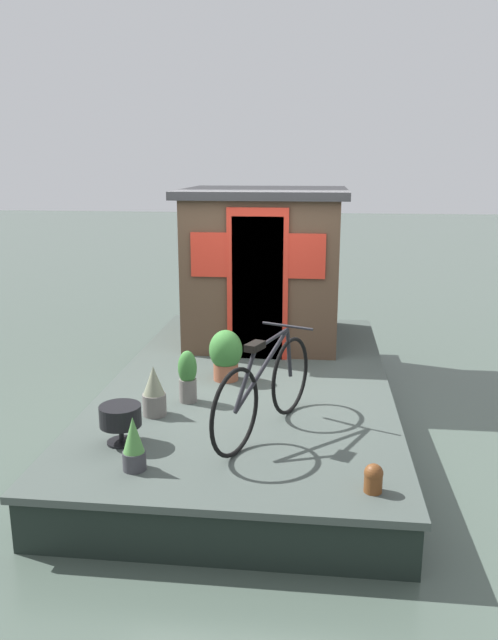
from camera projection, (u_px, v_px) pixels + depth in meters
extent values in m
plane|color=#47564C|center=(251.00, 418.00, 7.00)|extent=(60.00, 60.00, 0.00)
cube|color=#424C47|center=(251.00, 380.00, 6.88)|extent=(5.47, 2.98, 0.06)
cube|color=black|center=(251.00, 400.00, 6.94)|extent=(5.36, 2.92, 0.43)
cube|color=#4C3828|center=(265.00, 269.00, 8.22)|extent=(1.85, 1.89, 1.87)
cube|color=#28282B|center=(265.00, 193.00, 7.98)|extent=(2.05, 2.09, 0.10)
cube|color=#19334C|center=(257.00, 289.00, 7.33)|extent=(0.04, 0.60, 1.70)
cube|color=red|center=(257.00, 285.00, 7.32)|extent=(0.03, 0.72, 1.80)
cube|color=red|center=(306.00, 256.00, 7.17)|extent=(0.03, 0.44, 0.52)
cube|color=red|center=(209.00, 255.00, 7.30)|extent=(0.03, 0.44, 0.52)
torus|color=black|center=(290.00, 376.00, 5.81)|extent=(0.69, 0.32, 0.73)
torus|color=black|center=(235.00, 412.00, 4.96)|extent=(0.69, 0.32, 0.73)
cylinder|color=black|center=(263.00, 368.00, 5.30)|extent=(0.88, 0.40, 0.50)
cylinder|color=black|center=(272.00, 339.00, 5.38)|extent=(0.57, 0.27, 0.07)
cylinder|color=black|center=(245.00, 381.00, 5.05)|extent=(0.34, 0.17, 0.46)
cylinder|color=black|center=(289.00, 353.00, 5.72)|extent=(0.12, 0.08, 0.48)
cube|color=black|center=(255.00, 346.00, 5.12)|extent=(0.22, 0.17, 0.06)
cylinder|color=black|center=(287.00, 326.00, 5.62)|extent=(0.22, 0.47, 0.02)
cylinder|color=#38383D|center=(134.00, 460.00, 4.79)|extent=(0.18, 0.18, 0.15)
cone|color=#4C8942|center=(133.00, 435.00, 4.74)|extent=(0.16, 0.16, 0.29)
cylinder|color=slate|center=(188.00, 390.00, 6.15)|extent=(0.17, 0.17, 0.23)
ellipsoid|color=#387533|center=(187.00, 368.00, 6.09)|extent=(0.19, 0.19, 0.34)
cylinder|color=#935138|center=(226.00, 371.00, 6.78)|extent=(0.27, 0.27, 0.19)
ellipsoid|color=#387533|center=(226.00, 350.00, 6.72)|extent=(0.36, 0.36, 0.43)
cylinder|color=slate|center=(154.00, 404.00, 5.83)|extent=(0.22, 0.22, 0.21)
cone|color=gray|center=(154.00, 380.00, 5.77)|extent=(0.20, 0.20, 0.27)
cylinder|color=black|center=(120.00, 415.00, 5.20)|extent=(0.35, 0.35, 0.18)
cylinder|color=black|center=(121.00, 434.00, 5.24)|extent=(0.04, 0.04, 0.16)
cylinder|color=black|center=(122.00, 442.00, 5.26)|extent=(0.25, 0.25, 0.02)
cylinder|color=brown|center=(373.00, 482.00, 4.46)|extent=(0.13, 0.13, 0.15)
sphere|color=brown|center=(374.00, 473.00, 4.45)|extent=(0.14, 0.14, 0.14)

